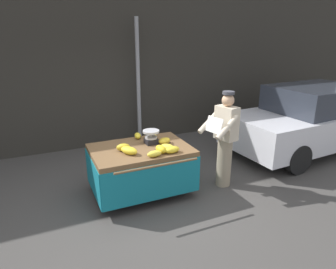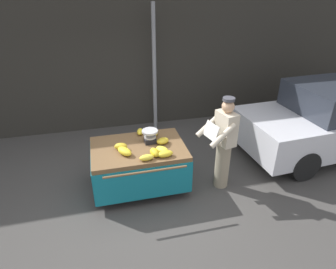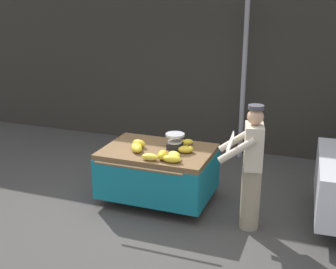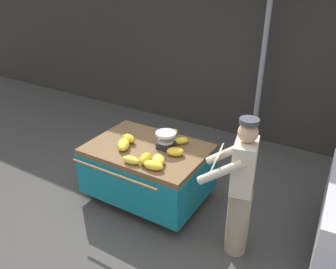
{
  "view_description": "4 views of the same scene",
  "coord_description": "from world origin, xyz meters",
  "px_view_note": "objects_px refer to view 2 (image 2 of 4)",
  "views": [
    {
      "loc": [
        -1.53,
        -3.97,
        2.61
      ],
      "look_at": [
        0.44,
        0.41,
        1.0
      ],
      "focal_mm": 32.02,
      "sensor_mm": 36.0,
      "label": 1
    },
    {
      "loc": [
        -0.61,
        -3.95,
        3.36
      ],
      "look_at": [
        0.46,
        0.37,
        1.03
      ],
      "focal_mm": 31.37,
      "sensor_mm": 36.0,
      "label": 2
    },
    {
      "loc": [
        2.25,
        -5.34,
        3.09
      ],
      "look_at": [
        0.15,
        0.29,
        1.13
      ],
      "focal_mm": 47.63,
      "sensor_mm": 36.0,
      "label": 3
    },
    {
      "loc": [
        2.3,
        -2.96,
        3.09
      ],
      "look_at": [
        0.26,
        0.43,
        1.1
      ],
      "focal_mm": 36.73,
      "sensor_mm": 36.0,
      "label": 4
    }
  ],
  "objects_px": {
    "weighing_scale": "(150,136)",
    "banana_bunch_6": "(125,151)",
    "banana_bunch_4": "(121,146)",
    "parked_car": "(332,119)",
    "banana_bunch_8": "(154,134)",
    "banana_bunch_0": "(163,141)",
    "banana_bunch_5": "(140,132)",
    "vendor_person": "(224,144)",
    "banana_bunch_3": "(165,154)",
    "banana_bunch_7": "(155,152)",
    "banana_bunch_2": "(162,150)",
    "street_pole": "(154,71)",
    "banana_bunch_1": "(147,158)",
    "banana_cart": "(139,158)"
  },
  "relations": [
    {
      "from": "banana_cart",
      "to": "banana_bunch_8",
      "type": "relative_size",
      "value": 7.64
    },
    {
      "from": "banana_bunch_0",
      "to": "banana_bunch_6",
      "type": "bearing_deg",
      "value": -163.55
    },
    {
      "from": "banana_bunch_0",
      "to": "vendor_person",
      "type": "relative_size",
      "value": 0.13
    },
    {
      "from": "banana_bunch_2",
      "to": "banana_bunch_7",
      "type": "relative_size",
      "value": 1.05
    },
    {
      "from": "street_pole",
      "to": "banana_bunch_3",
      "type": "xyz_separation_m",
      "value": [
        -0.4,
        -2.75,
        -0.6
      ]
    },
    {
      "from": "banana_bunch_2",
      "to": "banana_bunch_8",
      "type": "relative_size",
      "value": 1.13
    },
    {
      "from": "banana_bunch_4",
      "to": "banana_bunch_5",
      "type": "xyz_separation_m",
      "value": [
        0.41,
        0.49,
        -0.01
      ]
    },
    {
      "from": "weighing_scale",
      "to": "banana_bunch_8",
      "type": "bearing_deg",
      "value": 61.51
    },
    {
      "from": "vendor_person",
      "to": "street_pole",
      "type": "bearing_deg",
      "value": 104.04
    },
    {
      "from": "banana_bunch_1",
      "to": "vendor_person",
      "type": "xyz_separation_m",
      "value": [
        1.37,
        0.14,
        -0.01
      ]
    },
    {
      "from": "banana_cart",
      "to": "weighing_scale",
      "type": "distance_m",
      "value": 0.43
    },
    {
      "from": "banana_bunch_2",
      "to": "banana_bunch_6",
      "type": "distance_m",
      "value": 0.62
    },
    {
      "from": "vendor_person",
      "to": "parked_car",
      "type": "relative_size",
      "value": 0.43
    },
    {
      "from": "banana_bunch_2",
      "to": "banana_bunch_5",
      "type": "height_order",
      "value": "banana_bunch_2"
    },
    {
      "from": "weighing_scale",
      "to": "vendor_person",
      "type": "xyz_separation_m",
      "value": [
        1.21,
        -0.42,
        -0.08
      ]
    },
    {
      "from": "banana_bunch_5",
      "to": "banana_bunch_3",
      "type": "bearing_deg",
      "value": -73.43
    },
    {
      "from": "banana_bunch_3",
      "to": "banana_bunch_4",
      "type": "bearing_deg",
      "value": 149.14
    },
    {
      "from": "banana_bunch_0",
      "to": "banana_bunch_6",
      "type": "relative_size",
      "value": 0.76
    },
    {
      "from": "banana_bunch_0",
      "to": "banana_bunch_1",
      "type": "distance_m",
      "value": 0.59
    },
    {
      "from": "banana_cart",
      "to": "banana_bunch_1",
      "type": "height_order",
      "value": "banana_bunch_1"
    },
    {
      "from": "street_pole",
      "to": "vendor_person",
      "type": "xyz_separation_m",
      "value": [
        0.66,
        -2.64,
        -0.62
      ]
    },
    {
      "from": "banana_bunch_4",
      "to": "parked_car",
      "type": "relative_size",
      "value": 0.05
    },
    {
      "from": "banana_bunch_5",
      "to": "parked_car",
      "type": "height_order",
      "value": "parked_car"
    },
    {
      "from": "banana_bunch_7",
      "to": "street_pole",
      "type": "bearing_deg",
      "value": 78.14
    },
    {
      "from": "banana_bunch_3",
      "to": "banana_bunch_7",
      "type": "bearing_deg",
      "value": 156.96
    },
    {
      "from": "banana_bunch_4",
      "to": "vendor_person",
      "type": "xyz_separation_m",
      "value": [
        1.73,
        -0.3,
        -0.02
      ]
    },
    {
      "from": "banana_bunch_5",
      "to": "street_pole",
      "type": "bearing_deg",
      "value": 70.25
    },
    {
      "from": "banana_bunch_0",
      "to": "banana_bunch_2",
      "type": "relative_size",
      "value": 0.94
    },
    {
      "from": "banana_bunch_6",
      "to": "banana_bunch_7",
      "type": "distance_m",
      "value": 0.49
    },
    {
      "from": "banana_cart",
      "to": "banana_bunch_2",
      "type": "xyz_separation_m",
      "value": [
        0.36,
        -0.28,
        0.27
      ]
    },
    {
      "from": "street_pole",
      "to": "banana_bunch_8",
      "type": "relative_size",
      "value": 14.03
    },
    {
      "from": "banana_bunch_1",
      "to": "weighing_scale",
      "type": "bearing_deg",
      "value": 73.69
    },
    {
      "from": "banana_bunch_5",
      "to": "vendor_person",
      "type": "distance_m",
      "value": 1.54
    },
    {
      "from": "banana_bunch_1",
      "to": "banana_bunch_6",
      "type": "distance_m",
      "value": 0.41
    },
    {
      "from": "banana_cart",
      "to": "banana_bunch_7",
      "type": "xyz_separation_m",
      "value": [
        0.21,
        -0.35,
        0.29
      ]
    },
    {
      "from": "banana_bunch_2",
      "to": "vendor_person",
      "type": "height_order",
      "value": "vendor_person"
    },
    {
      "from": "street_pole",
      "to": "banana_bunch_2",
      "type": "distance_m",
      "value": 2.7
    },
    {
      "from": "banana_bunch_2",
      "to": "parked_car",
      "type": "xyz_separation_m",
      "value": [
        3.88,
        0.61,
        -0.14
      ]
    },
    {
      "from": "banana_bunch_8",
      "to": "banana_bunch_0",
      "type": "bearing_deg",
      "value": -73.81
    },
    {
      "from": "banana_cart",
      "to": "banana_bunch_5",
      "type": "height_order",
      "value": "banana_bunch_5"
    },
    {
      "from": "weighing_scale",
      "to": "banana_bunch_4",
      "type": "bearing_deg",
      "value": -166.18
    },
    {
      "from": "weighing_scale",
      "to": "banana_bunch_2",
      "type": "height_order",
      "value": "weighing_scale"
    },
    {
      "from": "banana_bunch_5",
      "to": "banana_bunch_6",
      "type": "xyz_separation_m",
      "value": [
        -0.36,
        -0.66,
        0.01
      ]
    },
    {
      "from": "weighing_scale",
      "to": "banana_bunch_6",
      "type": "height_order",
      "value": "weighing_scale"
    },
    {
      "from": "street_pole",
      "to": "banana_bunch_5",
      "type": "distance_m",
      "value": 2.06
    },
    {
      "from": "banana_bunch_5",
      "to": "parked_car",
      "type": "distance_m",
      "value": 4.13
    },
    {
      "from": "banana_bunch_2",
      "to": "parked_car",
      "type": "relative_size",
      "value": 0.06
    },
    {
      "from": "banana_bunch_4",
      "to": "parked_car",
      "type": "height_order",
      "value": "parked_car"
    },
    {
      "from": "banana_cart",
      "to": "banana_bunch_1",
      "type": "xyz_separation_m",
      "value": [
        0.07,
        -0.45,
        0.27
      ]
    },
    {
      "from": "banana_bunch_1",
      "to": "banana_bunch_2",
      "type": "xyz_separation_m",
      "value": [
        0.29,
        0.18,
        0.0
      ]
    }
  ]
}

